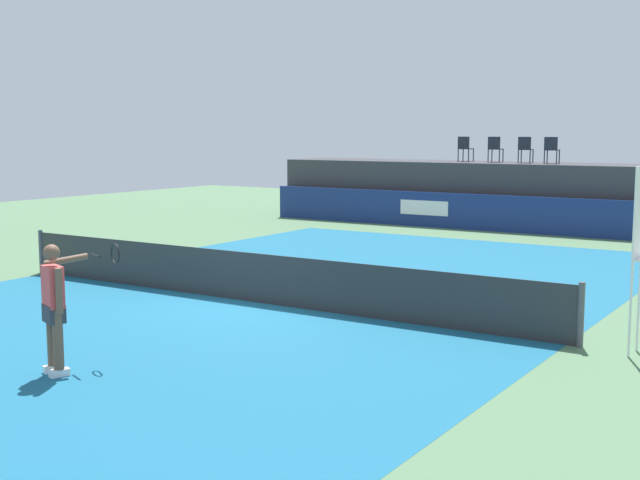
{
  "coord_description": "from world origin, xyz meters",
  "views": [
    {
      "loc": [
        9.57,
        -12.48,
        3.24
      ],
      "look_at": [
        0.21,
        2.0,
        1.0
      ],
      "focal_mm": 46.67,
      "sensor_mm": 36.0,
      "label": 1
    }
  ],
  "objects_px": {
    "net_post_far": "(581,315)",
    "spectator_chair_center": "(525,148)",
    "tennis_ball": "(262,257)",
    "spectator_chair_far_left": "(465,148)",
    "net_post_near": "(41,251)",
    "tennis_player": "(56,304)",
    "spectator_chair_right": "(552,149)",
    "spectator_chair_left": "(495,148)"
  },
  "relations": [
    {
      "from": "net_post_near",
      "to": "spectator_chair_right",
      "type": "bearing_deg",
      "value": 64.5
    },
    {
      "from": "spectator_chair_far_left",
      "to": "net_post_near",
      "type": "bearing_deg",
      "value": -104.25
    },
    {
      "from": "spectator_chair_far_left",
      "to": "spectator_chair_left",
      "type": "height_order",
      "value": "same"
    },
    {
      "from": "spectator_chair_far_left",
      "to": "tennis_ball",
      "type": "relative_size",
      "value": 13.06
    },
    {
      "from": "spectator_chair_center",
      "to": "spectator_chair_right",
      "type": "bearing_deg",
      "value": -14.86
    },
    {
      "from": "spectator_chair_right",
      "to": "tennis_player",
      "type": "height_order",
      "value": "spectator_chair_right"
    },
    {
      "from": "spectator_chair_far_left",
      "to": "tennis_ball",
      "type": "height_order",
      "value": "spectator_chair_far_left"
    },
    {
      "from": "spectator_chair_far_left",
      "to": "tennis_player",
      "type": "bearing_deg",
      "value": -81.8
    },
    {
      "from": "spectator_chair_right",
      "to": "tennis_player",
      "type": "bearing_deg",
      "value": -90.77
    },
    {
      "from": "spectator_chair_far_left",
      "to": "spectator_chair_right",
      "type": "relative_size",
      "value": 1.0
    },
    {
      "from": "net_post_near",
      "to": "tennis_player",
      "type": "xyz_separation_m",
      "value": [
        6.89,
        -5.25,
        0.46
      ]
    },
    {
      "from": "tennis_ball",
      "to": "spectator_chair_right",
      "type": "bearing_deg",
      "value": 68.43
    },
    {
      "from": "spectator_chair_right",
      "to": "tennis_player",
      "type": "distance_m",
      "value": 20.35
    },
    {
      "from": "spectator_chair_center",
      "to": "net_post_near",
      "type": "relative_size",
      "value": 0.89
    },
    {
      "from": "spectator_chair_center",
      "to": "tennis_ball",
      "type": "height_order",
      "value": "spectator_chair_center"
    },
    {
      "from": "spectator_chair_far_left",
      "to": "spectator_chair_left",
      "type": "xyz_separation_m",
      "value": [
        1.13,
        -0.01,
        0.0
      ]
    },
    {
      "from": "spectator_chair_right",
      "to": "net_post_near",
      "type": "bearing_deg",
      "value": -115.5
    },
    {
      "from": "tennis_ball",
      "to": "net_post_far",
      "type": "bearing_deg",
      "value": -25.67
    },
    {
      "from": "spectator_chair_left",
      "to": "spectator_chair_center",
      "type": "bearing_deg",
      "value": -5.74
    },
    {
      "from": "spectator_chair_far_left",
      "to": "spectator_chair_right",
      "type": "bearing_deg",
      "value": -6.81
    },
    {
      "from": "spectator_chair_far_left",
      "to": "net_post_far",
      "type": "relative_size",
      "value": 0.89
    },
    {
      "from": "spectator_chair_center",
      "to": "net_post_far",
      "type": "height_order",
      "value": "spectator_chair_center"
    },
    {
      "from": "spectator_chair_center",
      "to": "spectator_chair_right",
      "type": "height_order",
      "value": "same"
    },
    {
      "from": "tennis_player",
      "to": "tennis_ball",
      "type": "distance_m",
      "value": 10.55
    },
    {
      "from": "net_post_far",
      "to": "tennis_player",
      "type": "bearing_deg",
      "value": -136.36
    },
    {
      "from": "spectator_chair_right",
      "to": "net_post_near",
      "type": "height_order",
      "value": "spectator_chair_right"
    },
    {
      "from": "spectator_chair_right",
      "to": "spectator_chair_center",
      "type": "bearing_deg",
      "value": 165.14
    },
    {
      "from": "net_post_near",
      "to": "tennis_ball",
      "type": "relative_size",
      "value": 14.71
    },
    {
      "from": "spectator_chair_left",
      "to": "net_post_far",
      "type": "bearing_deg",
      "value": -64.47
    },
    {
      "from": "tennis_ball",
      "to": "spectator_chair_left",
      "type": "bearing_deg",
      "value": 79.39
    },
    {
      "from": "tennis_ball",
      "to": "net_post_near",
      "type": "bearing_deg",
      "value": -123.69
    },
    {
      "from": "spectator_chair_left",
      "to": "spectator_chair_far_left",
      "type": "bearing_deg",
      "value": 179.39
    },
    {
      "from": "spectator_chair_right",
      "to": "net_post_far",
      "type": "height_order",
      "value": "spectator_chair_right"
    },
    {
      "from": "spectator_chair_left",
      "to": "tennis_player",
      "type": "bearing_deg",
      "value": -84.9
    },
    {
      "from": "spectator_chair_far_left",
      "to": "net_post_far",
      "type": "distance_m",
      "value": 17.73
    },
    {
      "from": "tennis_player",
      "to": "tennis_ball",
      "type": "xyz_separation_m",
      "value": [
        -3.88,
        9.77,
        -0.92
      ]
    },
    {
      "from": "spectator_chair_right",
      "to": "spectator_chair_far_left",
      "type": "bearing_deg",
      "value": 173.19
    },
    {
      "from": "net_post_far",
      "to": "tennis_ball",
      "type": "relative_size",
      "value": 14.71
    },
    {
      "from": "tennis_ball",
      "to": "spectator_chair_far_left",
      "type": "bearing_deg",
      "value": 85.25
    },
    {
      "from": "net_post_far",
      "to": "spectator_chair_center",
      "type": "bearing_deg",
      "value": 112.17
    },
    {
      "from": "spectator_chair_center",
      "to": "tennis_player",
      "type": "relative_size",
      "value": 0.5
    },
    {
      "from": "tennis_ball",
      "to": "tennis_player",
      "type": "bearing_deg",
      "value": -68.33
    }
  ]
}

